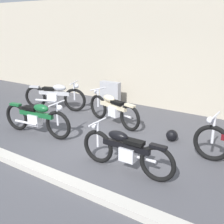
{
  "coord_description": "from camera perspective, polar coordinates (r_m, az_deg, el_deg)",
  "views": [
    {
      "loc": [
        3.52,
        -4.4,
        2.63
      ],
      "look_at": [
        -0.06,
        0.93,
        0.55
      ],
      "focal_mm": 44.0,
      "sensor_mm": 36.0,
      "label": 1
    }
  ],
  "objects": [
    {
      "name": "motorcycle_black",
      "position": [
        5.07,
        2.74,
        -7.96
      ],
      "size": [
        1.93,
        0.54,
        0.87
      ],
      "rotation": [
        0.0,
        0.0,
        3.16
      ],
      "color": "black",
      "rests_on": "ground_plane"
    },
    {
      "name": "motorcycle_green",
      "position": [
        6.93,
        -15.35,
        -1.17
      ],
      "size": [
        2.02,
        0.57,
        0.91
      ],
      "rotation": [
        0.0,
        0.0,
        0.11
      ],
      "color": "black",
      "rests_on": "ground_plane"
    },
    {
      "name": "ground_plane",
      "position": [
        6.22,
        -4.33,
        -7.12
      ],
      "size": [
        40.0,
        40.0,
        0.0
      ],
      "primitive_type": "plane",
      "color": "#47474C"
    },
    {
      "name": "building_wall",
      "position": [
        8.86,
        10.52,
        11.87
      ],
      "size": [
        18.0,
        0.3,
        3.47
      ],
      "primitive_type": "cube",
      "color": "#B2A893",
      "rests_on": "ground_plane"
    },
    {
      "name": "motorcycle_cream",
      "position": [
        7.41,
        0.14,
        0.65
      ],
      "size": [
        1.94,
        0.74,
        0.89
      ],
      "rotation": [
        0.0,
        0.0,
        2.88
      ],
      "color": "black",
      "rests_on": "ground_plane"
    },
    {
      "name": "curb_strip",
      "position": [
        5.27,
        -14.32,
        -11.89
      ],
      "size": [
        18.0,
        0.24,
        0.12
      ],
      "primitive_type": "cube",
      "color": "#B7B2A8",
      "rests_on": "ground_plane"
    },
    {
      "name": "helmet",
      "position": [
        6.58,
        12.33,
        -4.77
      ],
      "size": [
        0.27,
        0.27,
        0.27
      ],
      "primitive_type": "sphere",
      "color": "black",
      "rests_on": "ground_plane"
    },
    {
      "name": "motorcycle_silver",
      "position": [
        8.83,
        -11.75,
        3.28
      ],
      "size": [
        2.0,
        0.88,
        0.93
      ],
      "rotation": [
        0.0,
        0.0,
        0.33
      ],
      "color": "black",
      "rests_on": "ground_plane"
    },
    {
      "name": "stone_marker",
      "position": [
        9.1,
        -0.36,
        3.8
      ],
      "size": [
        0.71,
        0.22,
        0.81
      ],
      "primitive_type": "cube",
      "rotation": [
        0.0,
        0.0,
        0.03
      ],
      "color": "#9E9EA3",
      "rests_on": "ground_plane"
    }
  ]
}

